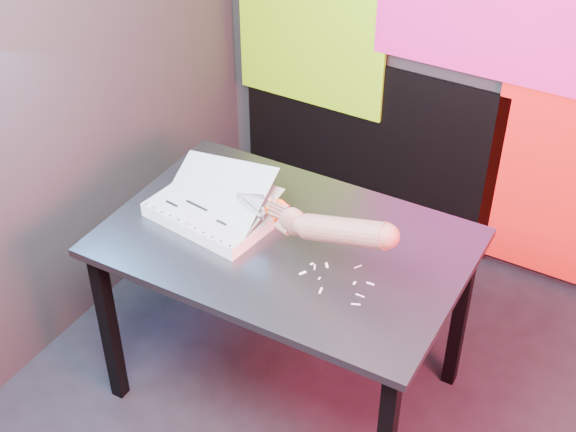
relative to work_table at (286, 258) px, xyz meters
The scene contains 7 objects.
room 0.92m from the work_table, 31.99° to the right, with size 3.01×3.01×2.71m.
backdrop 1.31m from the work_table, 63.14° to the left, with size 2.88×0.05×2.08m.
work_table is the anchor object (origin of this frame).
printout_stack 0.31m from the work_table, behind, with size 0.46×0.36×0.23m.
scissors 0.24m from the work_table, 88.84° to the right, with size 0.22×0.04×0.13m.
hand_forearm 0.37m from the work_table, 20.55° to the right, with size 0.47×0.13×0.20m.
paper_clippings 0.28m from the work_table, 22.71° to the right, with size 0.24×0.19×0.00m.
Camera 1 is at (0.58, -1.54, 2.47)m, focal length 50.00 mm.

